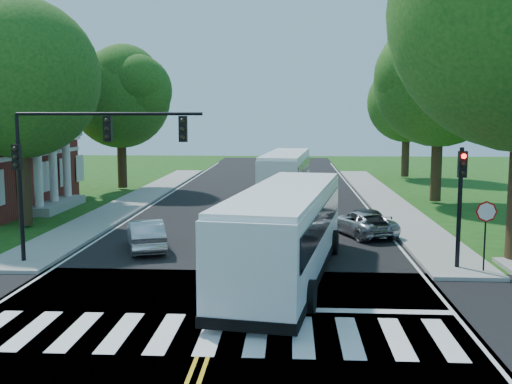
# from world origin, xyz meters

# --- Properties ---
(ground) EXTENTS (140.00, 140.00, 0.00)m
(ground) POSITION_xyz_m (0.00, 0.00, 0.00)
(ground) COLOR #1A4511
(ground) RESTS_ON ground
(road) EXTENTS (14.00, 96.00, 0.01)m
(road) POSITION_xyz_m (0.00, 18.00, 0.01)
(road) COLOR black
(road) RESTS_ON ground
(cross_road) EXTENTS (60.00, 12.00, 0.01)m
(cross_road) POSITION_xyz_m (0.00, 0.00, 0.01)
(cross_road) COLOR black
(cross_road) RESTS_ON ground
(center_line) EXTENTS (0.36, 70.00, 0.01)m
(center_line) POSITION_xyz_m (0.00, 22.00, 0.01)
(center_line) COLOR gold
(center_line) RESTS_ON road
(edge_line_w) EXTENTS (0.12, 70.00, 0.01)m
(edge_line_w) POSITION_xyz_m (-6.80, 22.00, 0.01)
(edge_line_w) COLOR silver
(edge_line_w) RESTS_ON road
(edge_line_e) EXTENTS (0.12, 70.00, 0.01)m
(edge_line_e) POSITION_xyz_m (6.80, 22.00, 0.01)
(edge_line_e) COLOR silver
(edge_line_e) RESTS_ON road
(crosswalk) EXTENTS (12.60, 3.00, 0.01)m
(crosswalk) POSITION_xyz_m (0.00, -0.50, 0.02)
(crosswalk) COLOR silver
(crosswalk) RESTS_ON road
(stop_bar) EXTENTS (6.60, 0.40, 0.01)m
(stop_bar) POSITION_xyz_m (3.50, 1.60, 0.02)
(stop_bar) COLOR silver
(stop_bar) RESTS_ON road
(sidewalk_nw) EXTENTS (2.60, 40.00, 0.15)m
(sidewalk_nw) POSITION_xyz_m (-8.30, 25.00, 0.07)
(sidewalk_nw) COLOR gray
(sidewalk_nw) RESTS_ON ground
(sidewalk_ne) EXTENTS (2.60, 40.00, 0.15)m
(sidewalk_ne) POSITION_xyz_m (8.30, 25.00, 0.07)
(sidewalk_ne) COLOR gray
(sidewalk_ne) RESTS_ON ground
(tree_west_near) EXTENTS (8.00, 8.00, 11.40)m
(tree_west_near) POSITION_xyz_m (-11.50, 14.00, 7.53)
(tree_west_near) COLOR black
(tree_west_near) RESTS_ON ground
(tree_west_far) EXTENTS (7.60, 7.60, 10.67)m
(tree_west_far) POSITION_xyz_m (-11.00, 30.00, 7.00)
(tree_west_far) COLOR black
(tree_west_far) RESTS_ON ground
(tree_east_mid) EXTENTS (8.40, 8.40, 11.93)m
(tree_east_mid) POSITION_xyz_m (11.50, 24.00, 7.86)
(tree_east_mid) COLOR black
(tree_east_mid) RESTS_ON ground
(tree_east_far) EXTENTS (7.20, 7.20, 10.34)m
(tree_east_far) POSITION_xyz_m (12.50, 40.00, 6.86)
(tree_east_far) COLOR black
(tree_east_far) RESTS_ON ground
(signal_nw) EXTENTS (7.15, 0.46, 5.66)m
(signal_nw) POSITION_xyz_m (-5.86, 6.43, 4.38)
(signal_nw) COLOR black
(signal_nw) RESTS_ON ground
(signal_ne) EXTENTS (0.30, 0.46, 4.40)m
(signal_ne) POSITION_xyz_m (8.20, 6.44, 2.96)
(signal_ne) COLOR black
(signal_ne) RESTS_ON ground
(stop_sign) EXTENTS (0.76, 0.08, 2.53)m
(stop_sign) POSITION_xyz_m (9.00, 5.98, 2.03)
(stop_sign) COLOR black
(stop_sign) RESTS_ON ground
(bus_lead) EXTENTS (4.57, 12.51, 3.17)m
(bus_lead) POSITION_xyz_m (1.90, 5.21, 1.69)
(bus_lead) COLOR white
(bus_lead) RESTS_ON road
(bus_follow) EXTENTS (3.70, 12.20, 3.11)m
(bus_follow) POSITION_xyz_m (1.69, 26.69, 1.65)
(bus_follow) COLOR white
(bus_follow) RESTS_ON road
(hatchback) EXTENTS (2.58, 4.22, 1.31)m
(hatchback) POSITION_xyz_m (-4.09, 9.20, 0.67)
(hatchback) COLOR #B7BABE
(hatchback) RESTS_ON road
(suv) EXTENTS (3.40, 4.67, 1.18)m
(suv) POSITION_xyz_m (5.43, 12.92, 0.60)
(suv) COLOR #B5B7BC
(suv) RESTS_ON road
(dark_sedan) EXTENTS (2.12, 4.32, 1.21)m
(dark_sedan) POSITION_xyz_m (5.69, 13.35, 0.62)
(dark_sedan) COLOR black
(dark_sedan) RESTS_ON road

